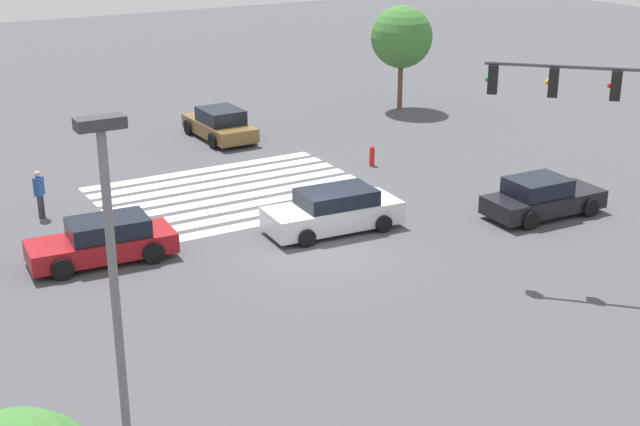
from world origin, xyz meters
name	(u,v)px	position (x,y,z in m)	size (l,w,h in m)	color
ground_plane	(320,249)	(0.00, 0.00, 0.00)	(116.21, 116.21, 0.00)	#47474C
crosswalk_markings	(235,193)	(0.00, -6.48, 0.00)	(10.12, 7.25, 0.01)	silver
traffic_signal_mast	(604,121)	(-5.90, 5.90, 4.82)	(3.82, 3.82, 6.57)	#47474C
car_0	(334,211)	(-1.27, -1.25, 0.69)	(4.77, 2.29, 1.44)	silver
car_2	(220,125)	(-2.73, -13.99, 0.68)	(2.21, 4.53, 1.46)	brown
car_3	(104,241)	(6.33, -2.57, 0.67)	(4.62, 2.21, 1.38)	maroon
car_4	(542,198)	(-8.42, 1.23, 0.66)	(4.48, 2.16, 1.43)	black
pedestrian	(39,192)	(7.08, -7.49, 0.98)	(0.41, 0.41, 1.74)	#38383D
street_light_pole_a	(115,289)	(9.52, 9.41, 4.60)	(0.80, 0.36, 7.62)	slate
tree_corner_b	(402,37)	(-13.40, -14.70, 3.78)	(3.20, 3.20, 5.39)	brown
fire_hydrant	(372,156)	(-6.51, -6.87, 0.43)	(0.22, 0.22, 0.86)	red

